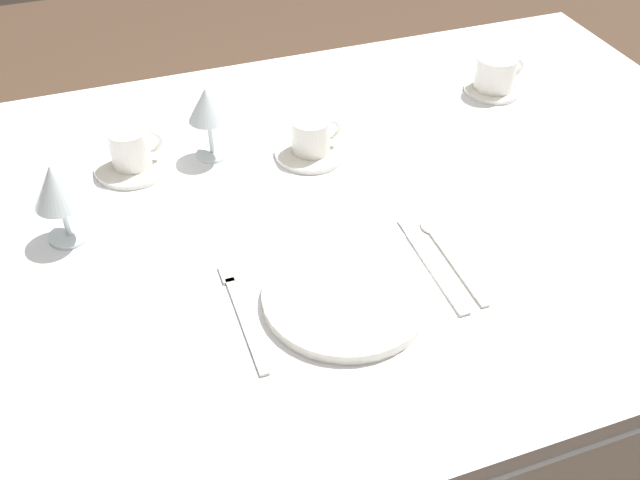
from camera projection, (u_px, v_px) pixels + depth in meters
ground_plane at (304, 449)px, 1.73m from camera, size 6.00×6.00×0.00m
dining_table at (299, 244)px, 1.29m from camera, size 1.80×1.11×0.74m
dinner_plate at (347, 295)px, 1.07m from camera, size 0.25×0.25×0.02m
fork_outer at (241, 311)px, 1.05m from camera, size 0.02×0.23×0.00m
dinner_knife at (433, 266)px, 1.13m from camera, size 0.02×0.23×0.00m
spoon_soup at (445, 250)px, 1.16m from camera, size 0.03×0.22×0.01m
saucer_left at (133, 166)px, 1.33m from camera, size 0.14×0.14×0.01m
coffee_cup_left at (131, 147)px, 1.30m from camera, size 0.10×0.07×0.07m
saucer_right at (492, 89)px, 1.55m from camera, size 0.12×0.12×0.01m
coffee_cup_right at (496, 72)px, 1.52m from camera, size 0.11×0.08×0.07m
saucer_far at (311, 152)px, 1.36m from camera, size 0.14×0.14×0.01m
coffee_cup_far at (312, 135)px, 1.34m from camera, size 0.10×0.07×0.07m
wine_glass_centre at (207, 108)px, 1.30m from camera, size 0.07×0.07×0.14m
wine_glass_right at (56, 188)px, 1.12m from camera, size 0.08×0.08×0.14m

